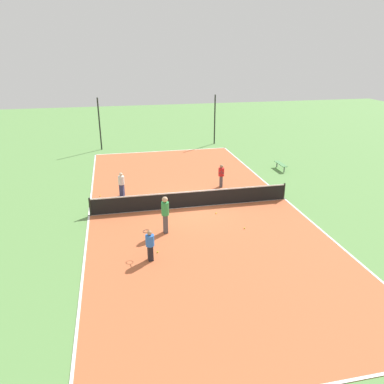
# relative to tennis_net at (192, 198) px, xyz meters

# --- Properties ---
(ground_plane) EXTENTS (80.00, 80.00, 0.00)m
(ground_plane) POSITION_rel_tennis_net_xyz_m (0.00, 0.00, -0.52)
(ground_plane) COLOR #60934C
(court_surface) EXTENTS (11.18, 24.51, 0.02)m
(court_surface) POSITION_rel_tennis_net_xyz_m (0.00, 0.00, -0.51)
(court_surface) COLOR #C66038
(court_surface) RESTS_ON ground_plane
(tennis_net) EXTENTS (10.98, 0.10, 0.98)m
(tennis_net) POSITION_rel_tennis_net_xyz_m (0.00, 0.00, 0.00)
(tennis_net) COLOR black
(tennis_net) RESTS_ON court_surface
(bench) EXTENTS (0.36, 1.53, 0.45)m
(bench) POSITION_rel_tennis_net_xyz_m (7.69, 5.37, -0.13)
(bench) COLOR #4C8C4C
(bench) RESTS_ON ground_plane
(player_coach_red) EXTENTS (0.57, 0.99, 1.46)m
(player_coach_red) POSITION_rel_tennis_net_xyz_m (2.45, 2.73, 0.33)
(player_coach_red) COLOR #4C4C51
(player_coach_red) RESTS_ON court_surface
(player_far_green) EXTENTS (0.37, 0.37, 1.83)m
(player_far_green) POSITION_rel_tennis_net_xyz_m (-1.87, -2.75, 0.56)
(player_far_green) COLOR #4C4C51
(player_far_green) RESTS_ON court_surface
(player_far_white) EXTENTS (0.49, 0.49, 1.44)m
(player_far_white) POSITION_rel_tennis_net_xyz_m (-3.72, 2.49, 0.31)
(player_far_white) COLOR navy
(player_far_white) RESTS_ON court_surface
(player_near_blue) EXTENTS (0.45, 0.97, 1.36)m
(player_near_blue) POSITION_rel_tennis_net_xyz_m (-2.84, -5.07, 0.26)
(player_near_blue) COLOR black
(player_near_blue) RESTS_ON court_surface
(tennis_ball_left_sideline) EXTENTS (0.07, 0.07, 0.07)m
(tennis_ball_left_sideline) POSITION_rel_tennis_net_xyz_m (-5.00, 2.67, -0.46)
(tennis_ball_left_sideline) COLOR #CCE033
(tennis_ball_left_sideline) RESTS_ON court_surface
(tennis_ball_near_net) EXTENTS (0.07, 0.07, 0.07)m
(tennis_ball_near_net) POSITION_rel_tennis_net_xyz_m (1.94, -3.17, -0.46)
(tennis_ball_near_net) COLOR #CCE033
(tennis_ball_near_net) RESTS_ON court_surface
(tennis_ball_midcourt) EXTENTS (0.07, 0.07, 0.07)m
(tennis_ball_midcourt) POSITION_rel_tennis_net_xyz_m (-2.49, -4.56, -0.46)
(tennis_ball_midcourt) COLOR #CCE033
(tennis_ball_midcourt) RESTS_ON court_surface
(tennis_ball_right_alley) EXTENTS (0.07, 0.07, 0.07)m
(tennis_ball_right_alley) POSITION_rel_tennis_net_xyz_m (1.06, -1.17, -0.46)
(tennis_ball_right_alley) COLOR #CCE033
(tennis_ball_right_alley) RESTS_ON court_surface
(fence_post_back_left) EXTENTS (0.12, 0.12, 4.41)m
(fence_post_back_left) POSITION_rel_tennis_net_xyz_m (-5.06, 13.95, 1.68)
(fence_post_back_left) COLOR black
(fence_post_back_left) RESTS_ON ground_plane
(fence_post_back_right) EXTENTS (0.12, 0.12, 4.41)m
(fence_post_back_right) POSITION_rel_tennis_net_xyz_m (5.06, 13.95, 1.68)
(fence_post_back_right) COLOR black
(fence_post_back_right) RESTS_ON ground_plane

